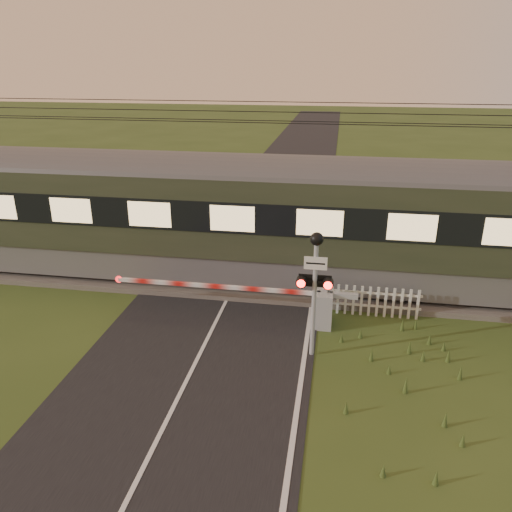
# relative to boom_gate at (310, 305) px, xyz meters

# --- Properties ---
(ground) EXTENTS (160.00, 160.00, 0.00)m
(ground) POSITION_rel_boom_gate_xyz_m (-2.74, -3.81, -0.61)
(ground) COLOR #32451A
(ground) RESTS_ON ground
(road) EXTENTS (6.00, 140.00, 0.03)m
(road) POSITION_rel_boom_gate_xyz_m (-2.73, -4.04, -0.60)
(road) COLOR black
(road) RESTS_ON ground
(track_bed) EXTENTS (140.00, 3.40, 0.39)m
(track_bed) POSITION_rel_boom_gate_xyz_m (-2.74, 2.69, -0.54)
(track_bed) COLOR #47423D
(track_bed) RESTS_ON ground
(overhead_wires) EXTENTS (120.00, 0.62, 0.62)m
(overhead_wires) POSITION_rel_boom_gate_xyz_m (-2.74, 2.69, 5.12)
(overhead_wires) COLOR black
(overhead_wires) RESTS_ON ground
(boom_gate) EXTENTS (7.36, 0.83, 1.10)m
(boom_gate) POSITION_rel_boom_gate_xyz_m (0.00, 0.00, 0.00)
(boom_gate) COLOR gray
(boom_gate) RESTS_ON ground
(crossing_signal) EXTENTS (0.87, 0.36, 3.42)m
(crossing_signal) POSITION_rel_boom_gate_xyz_m (0.18, -1.68, 1.75)
(crossing_signal) COLOR gray
(crossing_signal) RESTS_ON ground
(picket_fence) EXTENTS (2.84, 0.08, 0.97)m
(picket_fence) POSITION_rel_boom_gate_xyz_m (1.88, 0.79, -0.12)
(picket_fence) COLOR silver
(picket_fence) RESTS_ON ground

